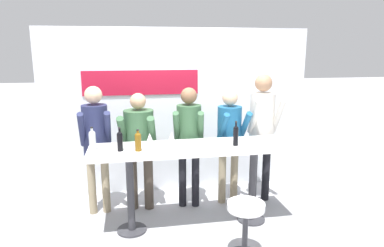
{
  "coord_description": "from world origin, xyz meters",
  "views": [
    {
      "loc": [
        -0.72,
        -3.89,
        2.19
      ],
      "look_at": [
        0.0,
        0.09,
        1.3
      ],
      "focal_mm": 32.0,
      "sensor_mm": 36.0,
      "label": 1
    }
  ],
  "objects_px": {
    "person_far_left": "(96,136)",
    "wine_bottle_2": "(92,139)",
    "wine_bottle_3": "(120,140)",
    "person_center_left": "(189,134)",
    "wine_glass_1": "(150,137)",
    "person_center_right": "(262,123)",
    "wine_bottle_0": "(138,141)",
    "bar_stool": "(245,222)",
    "wine_glass_0": "(172,136)",
    "tasting_table": "(193,158)",
    "person_center": "(229,134)",
    "person_left": "(139,140)",
    "wine_bottle_1": "(236,135)"
  },
  "relations": [
    {
      "from": "person_far_left",
      "to": "wine_bottle_2",
      "type": "height_order",
      "value": "person_far_left"
    },
    {
      "from": "wine_bottle_3",
      "to": "person_center_left",
      "type": "bearing_deg",
      "value": 34.85
    },
    {
      "from": "wine_bottle_2",
      "to": "wine_glass_1",
      "type": "height_order",
      "value": "wine_bottle_2"
    },
    {
      "from": "person_center_right",
      "to": "wine_bottle_0",
      "type": "relative_size",
      "value": 7.31
    },
    {
      "from": "wine_bottle_3",
      "to": "bar_stool",
      "type": "bearing_deg",
      "value": -29.72
    },
    {
      "from": "bar_stool",
      "to": "wine_bottle_3",
      "type": "xyz_separation_m",
      "value": [
        -1.26,
        0.72,
        0.75
      ]
    },
    {
      "from": "wine_bottle_2",
      "to": "wine_glass_1",
      "type": "relative_size",
      "value": 1.54
    },
    {
      "from": "bar_stool",
      "to": "wine_bottle_2",
      "type": "height_order",
      "value": "wine_bottle_2"
    },
    {
      "from": "person_far_left",
      "to": "wine_glass_0",
      "type": "height_order",
      "value": "person_far_left"
    },
    {
      "from": "tasting_table",
      "to": "person_far_left",
      "type": "relative_size",
      "value": 1.43
    },
    {
      "from": "person_center",
      "to": "wine_bottle_0",
      "type": "bearing_deg",
      "value": -156.95
    },
    {
      "from": "bar_stool",
      "to": "person_left",
      "type": "distance_m",
      "value": 1.82
    },
    {
      "from": "person_far_left",
      "to": "wine_bottle_0",
      "type": "relative_size",
      "value": 6.83
    },
    {
      "from": "person_center_left",
      "to": "wine_bottle_2",
      "type": "bearing_deg",
      "value": -145.13
    },
    {
      "from": "person_center_left",
      "to": "wine_glass_1",
      "type": "distance_m",
      "value": 0.8
    },
    {
      "from": "tasting_table",
      "to": "bar_stool",
      "type": "relative_size",
      "value": 3.87
    },
    {
      "from": "person_center_left",
      "to": "wine_glass_0",
      "type": "bearing_deg",
      "value": -107.61
    },
    {
      "from": "wine_glass_0",
      "to": "wine_bottle_2",
      "type": "bearing_deg",
      "value": 178.72
    },
    {
      "from": "tasting_table",
      "to": "person_center_left",
      "type": "height_order",
      "value": "person_center_left"
    },
    {
      "from": "wine_glass_1",
      "to": "wine_bottle_1",
      "type": "bearing_deg",
      "value": -4.85
    },
    {
      "from": "wine_glass_1",
      "to": "tasting_table",
      "type": "bearing_deg",
      "value": 0.52
    },
    {
      "from": "bar_stool",
      "to": "wine_bottle_1",
      "type": "bearing_deg",
      "value": 82.3
    },
    {
      "from": "person_center",
      "to": "wine_bottle_0",
      "type": "xyz_separation_m",
      "value": [
        -1.28,
        -0.69,
        0.15
      ]
    },
    {
      "from": "person_center_left",
      "to": "wine_bottle_2",
      "type": "height_order",
      "value": "person_center_left"
    },
    {
      "from": "bar_stool",
      "to": "person_center",
      "type": "xyz_separation_m",
      "value": [
        0.22,
        1.37,
        0.59
      ]
    },
    {
      "from": "wine_glass_0",
      "to": "wine_bottle_3",
      "type": "bearing_deg",
      "value": -172.92
    },
    {
      "from": "person_center_left",
      "to": "tasting_table",
      "type": "bearing_deg",
      "value": -83.05
    },
    {
      "from": "wine_bottle_0",
      "to": "wine_bottle_1",
      "type": "bearing_deg",
      "value": 0.87
    },
    {
      "from": "wine_bottle_1",
      "to": "bar_stool",
      "type": "bearing_deg",
      "value": -97.7
    },
    {
      "from": "wine_bottle_0",
      "to": "person_center",
      "type": "bearing_deg",
      "value": 28.28
    },
    {
      "from": "wine_glass_0",
      "to": "tasting_table",
      "type": "bearing_deg",
      "value": 0.41
    },
    {
      "from": "person_left",
      "to": "wine_glass_0",
      "type": "bearing_deg",
      "value": -49.04
    },
    {
      "from": "tasting_table",
      "to": "wine_bottle_3",
      "type": "height_order",
      "value": "wine_bottle_3"
    },
    {
      "from": "tasting_table",
      "to": "person_far_left",
      "type": "distance_m",
      "value": 1.33
    },
    {
      "from": "wine_bottle_0",
      "to": "wine_glass_0",
      "type": "distance_m",
      "value": 0.41
    },
    {
      "from": "person_center_right",
      "to": "person_center_left",
      "type": "bearing_deg",
      "value": -175.79
    },
    {
      "from": "bar_stool",
      "to": "person_far_left",
      "type": "xyz_separation_m",
      "value": [
        -1.59,
        1.36,
        0.65
      ]
    },
    {
      "from": "person_far_left",
      "to": "wine_bottle_0",
      "type": "height_order",
      "value": "person_far_left"
    },
    {
      "from": "bar_stool",
      "to": "wine_bottle_2",
      "type": "bearing_deg",
      "value": 152.6
    },
    {
      "from": "person_far_left",
      "to": "wine_bottle_3",
      "type": "bearing_deg",
      "value": -67.09
    },
    {
      "from": "tasting_table",
      "to": "wine_glass_1",
      "type": "xyz_separation_m",
      "value": [
        -0.52,
        -0.0,
        0.28
      ]
    },
    {
      "from": "person_center",
      "to": "wine_glass_0",
      "type": "xyz_separation_m",
      "value": [
        -0.88,
        -0.58,
        0.16
      ]
    },
    {
      "from": "person_left",
      "to": "tasting_table",
      "type": "bearing_deg",
      "value": -33.98
    },
    {
      "from": "person_far_left",
      "to": "wine_bottle_2",
      "type": "distance_m",
      "value": 0.55
    },
    {
      "from": "person_left",
      "to": "wine_glass_0",
      "type": "relative_size",
      "value": 9.15
    },
    {
      "from": "person_far_left",
      "to": "person_center_left",
      "type": "xyz_separation_m",
      "value": [
        1.22,
        -0.01,
        -0.03
      ]
    },
    {
      "from": "wine_bottle_3",
      "to": "wine_glass_0",
      "type": "xyz_separation_m",
      "value": [
        0.6,
        0.07,
        -0.0
      ]
    },
    {
      "from": "bar_stool",
      "to": "wine_bottle_3",
      "type": "distance_m",
      "value": 1.63
    },
    {
      "from": "person_center",
      "to": "wine_bottle_1",
      "type": "relative_size",
      "value": 5.48
    },
    {
      "from": "wine_bottle_1",
      "to": "wine_bottle_2",
      "type": "bearing_deg",
      "value": 176.25
    }
  ]
}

